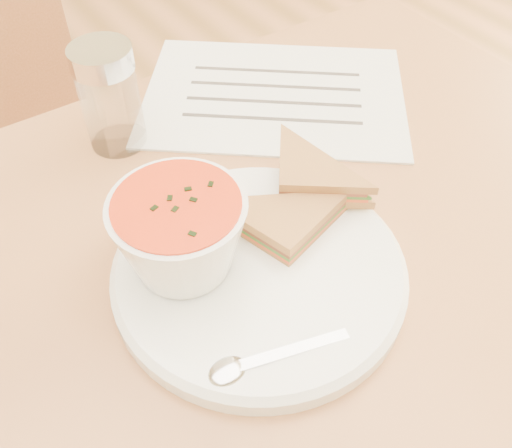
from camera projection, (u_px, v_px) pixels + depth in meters
dining_table at (248, 434)px, 0.81m from camera, size 1.00×0.70×0.75m
chair_far at (38, 206)px, 1.00m from camera, size 0.47×0.47×0.93m
plate at (259, 272)px, 0.53m from camera, size 0.32×0.32×0.02m
soup_bowl at (181, 238)px, 0.49m from camera, size 0.14×0.14×0.08m
sandwich_half_a at (289, 261)px, 0.51m from camera, size 0.12×0.12×0.03m
sandwich_half_b at (279, 196)px, 0.55m from camera, size 0.13×0.13×0.03m
spoon at (286, 353)px, 0.46m from camera, size 0.17×0.07×0.01m
paper_menu at (274, 95)px, 0.73m from camera, size 0.41×0.40×0.00m
condiment_shaker at (110, 98)px, 0.63m from camera, size 0.09×0.09×0.12m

